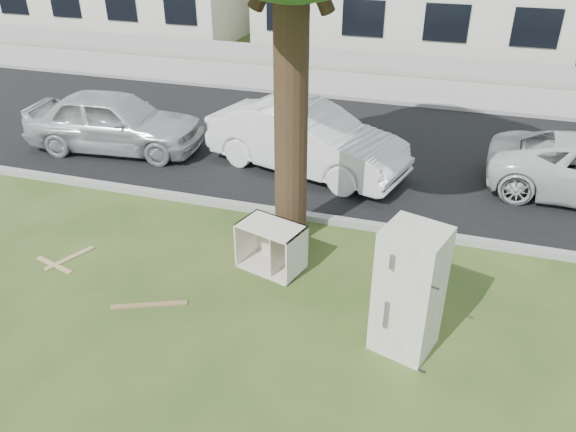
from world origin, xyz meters
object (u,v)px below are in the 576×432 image
(car_center, at_px, (306,139))
(fridge, at_px, (409,291))
(car_left, at_px, (114,121))
(cabinet, at_px, (271,247))

(car_center, bearing_deg, fridge, -135.79)
(fridge, distance_m, car_center, 5.64)
(fridge, bearing_deg, car_left, 164.20)
(fridge, distance_m, cabinet, 2.59)
(fridge, xyz_separation_m, car_left, (-7.25, 4.73, -0.20))
(car_center, xyz_separation_m, car_left, (-4.53, -0.20, -0.02))
(car_center, distance_m, car_left, 4.54)
(fridge, bearing_deg, cabinet, 169.37)
(cabinet, height_order, car_center, car_center)
(cabinet, bearing_deg, car_center, 113.62)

